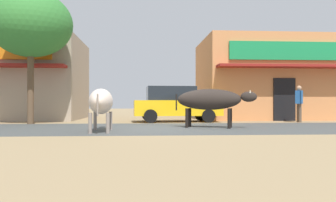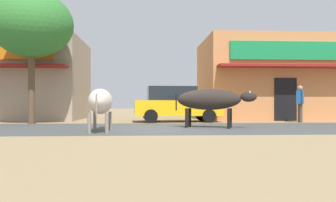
% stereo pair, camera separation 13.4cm
% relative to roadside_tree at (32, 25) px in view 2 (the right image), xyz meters
% --- Properties ---
extents(ground, '(80.00, 80.00, 0.00)m').
position_rel_roadside_tree_xyz_m(ground, '(5.21, -2.74, -4.17)').
color(ground, '#967D57').
extents(asphalt_road, '(72.00, 5.58, 0.00)m').
position_rel_roadside_tree_xyz_m(asphalt_road, '(5.21, -2.74, -4.17)').
color(asphalt_road, '#444746').
rests_on(asphalt_road, ground).
extents(storefront_left_cafe, '(8.71, 6.36, 4.29)m').
position_rel_roadside_tree_xyz_m(storefront_left_cafe, '(-3.02, 4.41, -2.02)').
color(storefront_left_cafe, tan).
rests_on(storefront_left_cafe, ground).
extents(storefront_right_club, '(8.09, 6.36, 4.40)m').
position_rel_roadside_tree_xyz_m(storefront_right_club, '(12.10, 4.41, -1.97)').
color(storefront_right_club, '#CE844E').
rests_on(storefront_right_club, ground).
extents(roadside_tree, '(3.45, 3.45, 5.57)m').
position_rel_roadside_tree_xyz_m(roadside_tree, '(0.00, 0.00, 0.00)').
color(roadside_tree, brown).
rests_on(roadside_tree, ground).
extents(parked_hatchback_car, '(4.07, 1.97, 1.64)m').
position_rel_roadside_tree_xyz_m(parked_hatchback_car, '(6.19, 1.18, -3.33)').
color(parked_hatchback_car, yellow).
rests_on(parked_hatchback_car, ground).
extents(cow_near_brown, '(0.79, 2.75, 1.33)m').
position_rel_roadside_tree_xyz_m(cow_near_brown, '(3.40, -4.03, -3.25)').
color(cow_near_brown, beige).
rests_on(cow_near_brown, ground).
extents(cow_far_dark, '(2.82, 1.45, 1.38)m').
position_rel_roadside_tree_xyz_m(cow_far_dark, '(7.09, -2.71, -3.18)').
color(cow_far_dark, '#2B231F').
rests_on(cow_far_dark, ground).
extents(pedestrian_by_shop, '(0.44, 0.61, 1.67)m').
position_rel_roadside_tree_xyz_m(pedestrian_by_shop, '(11.80, 0.46, -3.19)').
color(pedestrian_by_shop, brown).
rests_on(pedestrian_by_shop, ground).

